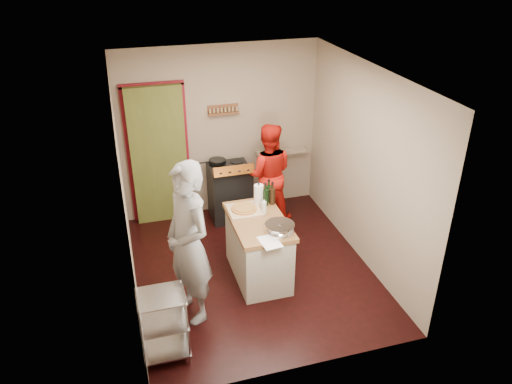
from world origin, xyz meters
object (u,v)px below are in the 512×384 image
at_px(stove, 230,191).
at_px(person_red, 268,174).
at_px(island, 259,246).
at_px(wire_shelving, 164,323).
at_px(person_stripe, 188,244).

xyz_separation_m(stove, person_red, (0.53, -0.24, 0.33)).
height_order(island, person_red, person_red).
bearing_deg(wire_shelving, stove, 63.15).
relative_size(stove, wire_shelving, 1.26).
height_order(person_stripe, person_red, person_stripe).
relative_size(wire_shelving, person_red, 0.51).
bearing_deg(stove, person_red, -24.39).
height_order(wire_shelving, island, island).
height_order(stove, island, island).
height_order(wire_shelving, person_stripe, person_stripe).
distance_m(stove, person_red, 0.67).
relative_size(wire_shelving, island, 0.65).
bearing_deg(person_stripe, island, 95.71).
relative_size(island, person_red, 0.79).
xyz_separation_m(stove, wire_shelving, (-1.33, -2.62, -0.01)).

